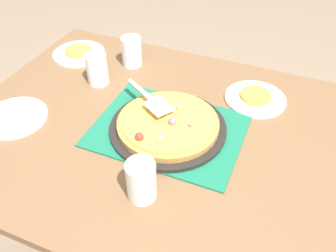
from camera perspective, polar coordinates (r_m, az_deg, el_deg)
The scene contains 14 objects.
ground_plane at distance 1.75m, azimuth -0.00°, elevation -19.18°, with size 8.00×8.00×0.00m, color #84705B.
dining_table at distance 1.23m, azimuth -0.00°, elevation -4.50°, with size 1.40×1.00×0.75m.
placemat at distance 1.15m, azimuth -0.00°, elevation -0.63°, with size 0.48×0.36×0.01m, color #196B4C.
pizza_pan at distance 1.15m, azimuth -0.00°, elevation -0.26°, with size 0.38×0.38×0.01m, color black.
pizza at distance 1.13m, azimuth -0.03°, elevation 0.48°, with size 0.33×0.33×0.05m.
plate_near_left at distance 1.32m, azimuth 13.91°, elevation 4.32°, with size 0.22×0.22×0.01m, color white.
plate_far_right at distance 1.60m, azimuth -14.21°, elevation 11.29°, with size 0.22×0.22×0.01m, color white.
plate_side at distance 1.31m, azimuth -23.55°, elevation 1.29°, with size 0.22×0.22×0.01m, color white.
served_slice_left at distance 1.31m, azimuth 14.00°, elevation 4.77°, with size 0.11×0.11×0.02m, color gold.
served_slice_right at distance 1.59m, azimuth -14.28°, elevation 11.69°, with size 0.11×0.11×0.02m, color gold.
cup_near at distance 1.37m, azimuth -11.38°, elevation 9.02°, with size 0.08×0.08×0.12m, color white.
cup_far at distance 0.94m, azimuth -4.34°, elevation -8.79°, with size 0.08×0.08×0.12m, color white.
cup_corner at distance 1.46m, azimuth -5.90°, elevation 11.89°, with size 0.08×0.08×0.12m, color white.
pizza_server at distance 1.17m, azimuth -2.84°, elevation 4.38°, with size 0.22×0.16×0.01m.
Camera 1 is at (-0.33, 0.79, 1.53)m, focal length 37.71 mm.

